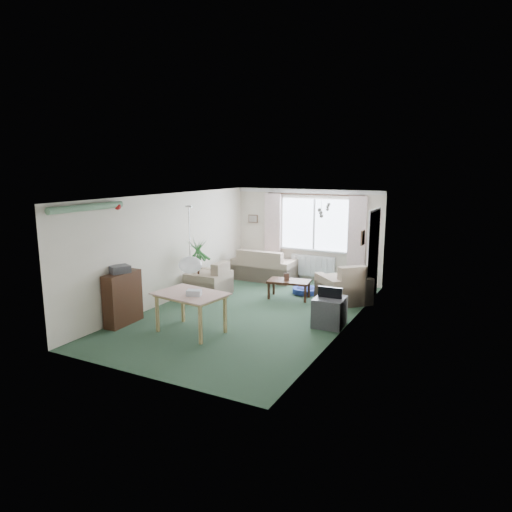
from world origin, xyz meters
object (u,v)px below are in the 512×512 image
at_px(armchair_corner, 343,283).
at_px(houseplant, 198,268).
at_px(bookshelf, 123,298).
at_px(coffee_table, 289,289).
at_px(sofa, 265,264).
at_px(dining_table, 191,313).
at_px(tv_cube, 329,312).
at_px(armchair_left, 209,278).
at_px(pet_bed, 306,290).

relative_size(armchair_corner, houseplant, 0.72).
bearing_deg(bookshelf, coffee_table, 52.88).
height_order(sofa, houseplant, houseplant).
xyz_separation_m(armchair_corner, coffee_table, (-1.18, -0.30, -0.23)).
bearing_deg(dining_table, sofa, 97.77).
distance_m(sofa, armchair_corner, 2.69).
relative_size(sofa, dining_table, 1.43).
height_order(bookshelf, tv_cube, bookshelf).
bearing_deg(bookshelf, houseplant, 81.93).
bearing_deg(armchair_left, pet_bed, 119.26).
xyz_separation_m(sofa, coffee_table, (1.29, -1.37, -0.20)).
height_order(bookshelf, houseplant, houseplant).
bearing_deg(bookshelf, armchair_corner, 43.13).
bearing_deg(coffee_table, armchair_left, -161.53).
relative_size(bookshelf, tv_cube, 1.67).
bearing_deg(pet_bed, tv_cube, -57.64).
relative_size(armchair_left, dining_table, 0.78).
height_order(sofa, tv_cube, sofa).
height_order(armchair_corner, houseplant, houseplant).
height_order(sofa, pet_bed, sofa).
bearing_deg(bookshelf, dining_table, 6.65).
relative_size(armchair_corner, bookshelf, 0.98).
height_order(armchair_left, pet_bed, armchair_left).
xyz_separation_m(armchair_left, coffee_table, (1.79, 0.60, -0.19)).
bearing_deg(dining_table, bookshelf, -171.20).
height_order(armchair_left, coffee_table, armchair_left).
bearing_deg(armchair_left, tv_cube, 75.11).
xyz_separation_m(dining_table, pet_bed, (0.90, 3.42, -0.30)).
distance_m(dining_table, pet_bed, 3.54).
distance_m(armchair_left, bookshelf, 2.48).
distance_m(coffee_table, bookshelf, 3.73).
relative_size(sofa, coffee_table, 1.74).
height_order(armchair_left, bookshelf, bookshelf).
bearing_deg(sofa, armchair_left, 74.86).
relative_size(sofa, tv_cube, 2.71).
bearing_deg(bookshelf, sofa, 77.04).
bearing_deg(coffee_table, dining_table, -104.21).
distance_m(armchair_left, pet_bed, 2.33).
height_order(coffee_table, tv_cube, tv_cube).
relative_size(dining_table, pet_bed, 1.83).
xyz_separation_m(armchair_left, pet_bed, (1.97, 1.18, -0.34)).
xyz_separation_m(bookshelf, pet_bed, (2.31, 3.64, -0.44)).
distance_m(coffee_table, tv_cube, 1.95).
bearing_deg(houseplant, sofa, 74.47).
distance_m(armchair_left, houseplant, 0.39).
relative_size(armchair_left, coffee_table, 0.95).
distance_m(houseplant, tv_cube, 3.37).
bearing_deg(pet_bed, houseplant, -145.56).
relative_size(bookshelf, houseplant, 0.74).
bearing_deg(pet_bed, armchair_left, -149.04).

